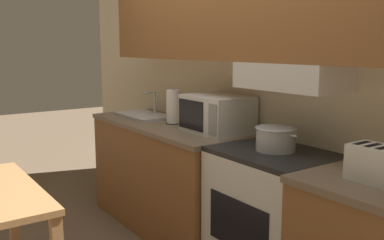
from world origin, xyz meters
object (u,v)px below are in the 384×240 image
(microwave, at_px, (217,114))
(sink_basin, at_px, (143,115))
(cooking_pot, at_px, (276,138))
(stove_range, at_px, (272,222))
(paper_towel_roll, at_px, (173,107))
(toaster, at_px, (377,164))

(microwave, relative_size, sink_basin, 0.81)
(cooking_pot, height_order, microwave, microwave)
(stove_range, height_order, paper_towel_roll, paper_towel_roll)
(cooking_pot, bearing_deg, microwave, 174.75)
(sink_basin, bearing_deg, paper_towel_roll, 4.09)
(sink_basin, distance_m, paper_towel_roll, 0.47)
(microwave, bearing_deg, sink_basin, -174.06)
(stove_range, bearing_deg, sink_basin, -179.30)
(microwave, xyz_separation_m, sink_basin, (-0.95, -0.10, -0.12))
(microwave, height_order, paper_towel_roll, paper_towel_roll)
(toaster, xyz_separation_m, sink_basin, (-2.29, 0.03, -0.07))
(stove_range, xyz_separation_m, sink_basin, (-1.60, -0.02, 0.47))
(sink_basin, bearing_deg, stove_range, 0.70)
(toaster, distance_m, paper_towel_roll, 1.84)
(cooking_pot, xyz_separation_m, microwave, (-0.64, 0.06, 0.06))
(stove_range, bearing_deg, paper_towel_roll, 179.35)
(microwave, distance_m, paper_towel_roll, 0.49)
(paper_towel_roll, bearing_deg, stove_range, -0.65)
(microwave, distance_m, sink_basin, 0.96)
(sink_basin, xyz_separation_m, paper_towel_roll, (0.46, 0.03, 0.12))
(cooking_pot, relative_size, microwave, 0.69)
(stove_range, relative_size, sink_basin, 1.53)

